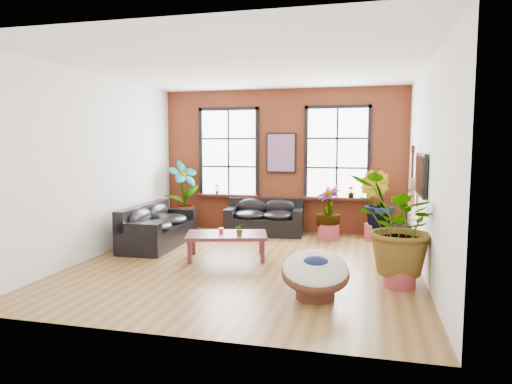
# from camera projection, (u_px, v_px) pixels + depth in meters

# --- Properties ---
(room) EXTENTS (6.04, 6.54, 3.54)m
(room) POSITION_uv_depth(u_px,v_px,m) (250.00, 167.00, 8.24)
(room) COLOR brown
(room) RESTS_ON ground
(sofa_back) EXTENTS (1.91, 1.06, 0.84)m
(sofa_back) POSITION_uv_depth(u_px,v_px,m) (265.00, 218.00, 10.99)
(sofa_back) COLOR black
(sofa_back) RESTS_ON ground
(sofa_left) EXTENTS (0.99, 2.23, 0.87)m
(sofa_left) POSITION_uv_depth(u_px,v_px,m) (156.00, 227.00, 9.75)
(sofa_left) COLOR black
(sofa_left) RESTS_ON ground
(coffee_table) EXTENTS (1.67, 1.22, 0.58)m
(coffee_table) POSITION_uv_depth(u_px,v_px,m) (227.00, 236.00, 8.61)
(coffee_table) COLOR #4E1C21
(coffee_table) RESTS_ON ground
(papasan_chair) EXTENTS (1.10, 1.11, 0.72)m
(papasan_chair) POSITION_uv_depth(u_px,v_px,m) (315.00, 273.00, 6.38)
(papasan_chair) COLOR #4A271A
(papasan_chair) RESTS_ON ground
(poster) EXTENTS (0.74, 0.06, 0.98)m
(poster) POSITION_uv_depth(u_px,v_px,m) (281.00, 153.00, 11.15)
(poster) COLOR black
(poster) RESTS_ON room
(tv_wall_unit) EXTENTS (0.13, 1.86, 1.20)m
(tv_wall_unit) POSITION_uv_depth(u_px,v_px,m) (418.00, 180.00, 8.00)
(tv_wall_unit) COLOR black
(tv_wall_unit) RESTS_ON room
(media_box) EXTENTS (0.62, 0.55, 0.45)m
(media_box) POSITION_uv_depth(u_px,v_px,m) (397.00, 234.00, 9.81)
(media_box) COLOR black
(media_box) RESTS_ON ground
(pot_back_left) EXTENTS (0.56, 0.56, 0.36)m
(pot_back_left) POSITION_uv_depth(u_px,v_px,m) (186.00, 223.00, 11.56)
(pot_back_left) COLOR #A3353F
(pot_back_left) RESTS_ON ground
(pot_back_right) EXTENTS (0.51, 0.51, 0.36)m
(pot_back_right) POSITION_uv_depth(u_px,v_px,m) (375.00, 232.00, 10.34)
(pot_back_right) COLOR #A3353F
(pot_back_right) RESTS_ON ground
(pot_right_wall) EXTENTS (0.63, 0.63, 0.35)m
(pot_right_wall) POSITION_uv_depth(u_px,v_px,m) (400.00, 275.00, 6.94)
(pot_right_wall) COLOR #A3353F
(pot_right_wall) RESTS_ON ground
(pot_mid) EXTENTS (0.59, 0.59, 0.35)m
(pot_mid) POSITION_uv_depth(u_px,v_px,m) (328.00, 232.00, 10.39)
(pot_mid) COLOR #A3353F
(pot_mid) RESTS_ON ground
(floor_plant_back_left) EXTENTS (0.99, 1.02, 1.61)m
(floor_plant_back_left) POSITION_uv_depth(u_px,v_px,m) (183.00, 192.00, 11.46)
(floor_plant_back_left) COLOR #224011
(floor_plant_back_left) RESTS_ON ground
(floor_plant_back_right) EXTENTS (1.01, 0.98, 1.43)m
(floor_plant_back_right) POSITION_uv_depth(u_px,v_px,m) (376.00, 202.00, 10.27)
(floor_plant_back_right) COLOR #224011
(floor_plant_back_right) RESTS_ON ground
(floor_plant_right_wall) EXTENTS (1.83, 1.85, 1.55)m
(floor_plant_right_wall) POSITION_uv_depth(u_px,v_px,m) (399.00, 226.00, 6.89)
(floor_plant_right_wall) COLOR #224011
(floor_plant_right_wall) RESTS_ON ground
(floor_plant_mid) EXTENTS (0.85, 0.85, 1.08)m
(floor_plant_mid) POSITION_uv_depth(u_px,v_px,m) (328.00, 210.00, 10.36)
(floor_plant_mid) COLOR #224011
(floor_plant_mid) RESTS_ON ground
(table_plant) EXTENTS (0.25, 0.24, 0.22)m
(table_plant) POSITION_uv_depth(u_px,v_px,m) (240.00, 229.00, 8.46)
(table_plant) COLOR #224011
(table_plant) RESTS_ON coffee_table
(sill_plant_left) EXTENTS (0.17, 0.17, 0.27)m
(sill_plant_left) POSITION_uv_depth(u_px,v_px,m) (217.00, 189.00, 11.59)
(sill_plant_left) COLOR #224011
(sill_plant_left) RESTS_ON room
(sill_plant_right) EXTENTS (0.19, 0.19, 0.27)m
(sill_plant_right) POSITION_uv_depth(u_px,v_px,m) (351.00, 192.00, 10.79)
(sill_plant_right) COLOR #224011
(sill_plant_right) RESTS_ON room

